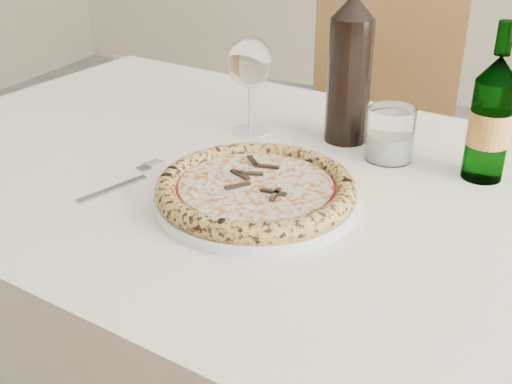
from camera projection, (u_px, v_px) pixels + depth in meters
dining_table at (281, 224)px, 1.08m from camera, size 1.58×1.05×0.76m
chair_far at (379, 145)px, 1.75m from camera, size 0.47×0.47×0.93m
plate at (256, 199)px, 0.96m from camera, size 0.30×0.30×0.02m
pizza at (256, 188)px, 0.95m from camera, size 0.30×0.30×0.03m
fork at (124, 182)px, 1.02m from camera, size 0.05×0.18×0.00m
wine_glass at (250, 65)px, 1.16m from camera, size 0.08×0.08×0.18m
tumbler at (390, 137)px, 1.09m from camera, size 0.08×0.08×0.09m
beer_bottle at (491, 119)px, 1.00m from camera, size 0.07×0.07×0.25m
wine_bottle at (350, 68)px, 1.13m from camera, size 0.08×0.08×0.32m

